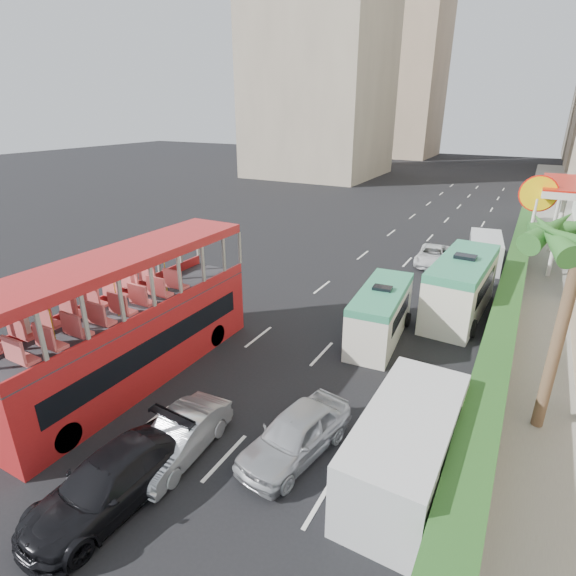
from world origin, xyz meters
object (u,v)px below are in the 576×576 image
Objects in this scene: palm_tree at (558,338)px; car_black at (114,502)px; car_silver_lane_a at (181,454)px; minibus_near at (380,314)px; double_decker_bus at (131,318)px; minibus_far at (461,287)px; van_asset at (432,264)px; panel_van_far at (484,251)px; panel_van_near at (406,447)px; car_silver_lane_b at (296,453)px.

car_black is at bearing -138.37° from palm_tree.
minibus_near reaches higher than car_silver_lane_a.
double_decker_bus is 15.64m from minibus_far.
car_black is 1.15× the size of van_asset.
minibus_far is 8.85m from panel_van_far.
car_silver_lane_a is at bearing -111.37° from panel_van_far.
car_silver_lane_a is at bearing -158.86° from panel_van_near.
minibus_far is at bearing -98.49° from panel_van_far.
car_black is 24.46m from van_asset.
car_silver_lane_a is 0.57× the size of minibus_far.
panel_van_near is at bearing 16.84° from car_silver_lane_a.
panel_van_far is (6.22, 25.57, 0.97)m from car_black.
car_black is (-3.43, -3.96, 0.00)m from car_silver_lane_b.
panel_van_far reaches higher than car_black.
van_asset is 17.21m from palm_tree.
palm_tree is (3.81, -7.98, 1.88)m from minibus_far.
car_silver_lane_a is at bearing 83.67° from car_black.
car_silver_lane_a is 0.92× the size of car_silver_lane_b.
panel_van_far reaches higher than van_asset.
car_silver_lane_a is 11.97m from palm_tree.
panel_van_far is 0.76× the size of palm_tree.
palm_tree reaches higher than panel_van_far.
double_decker_bus is 2.61× the size of car_silver_lane_b.
panel_van_near is 0.87× the size of palm_tree.
panel_van_near reaches higher than van_asset.
double_decker_bus is 1.72× the size of palm_tree.
double_decker_bus reaches higher than panel_van_near.
palm_tree is (13.80, 4.00, 0.85)m from double_decker_bus.
car_black is at bearing -111.01° from panel_van_far.
minibus_near is 7.75m from palm_tree.
double_decker_bus is 2.83× the size of car_silver_lane_a.
panel_van_far is at bearing 20.14° from van_asset.
van_asset is at bearing 86.30° from minibus_near.
panel_van_near is (3.24, -7.81, -0.08)m from minibus_near.
minibus_near is (0.14, -11.92, 1.20)m from van_asset.
double_decker_bus reaches higher than minibus_far.
panel_van_far is 17.37m from palm_tree.
car_silver_lane_b is at bearing -93.67° from minibus_near.
car_silver_lane_a is 6.68m from panel_van_near.
car_black is at bearing -100.79° from van_asset.
car_silver_lane_b reaches higher than car_black.
minibus_near is at bearing -118.28° from minibus_far.
double_decker_bus is 6.68m from car_black.
minibus_near is at bearing 78.45° from car_black.
palm_tree is (3.28, 4.23, 2.26)m from panel_van_near.
minibus_far is (2.72, 4.41, 0.30)m from minibus_near.
car_black is at bearing -106.49° from minibus_far.
minibus_far is 1.05× the size of palm_tree.
minibus_near reaches higher than car_silver_lane_b.
panel_van_near is at bearing -71.82° from minibus_near.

